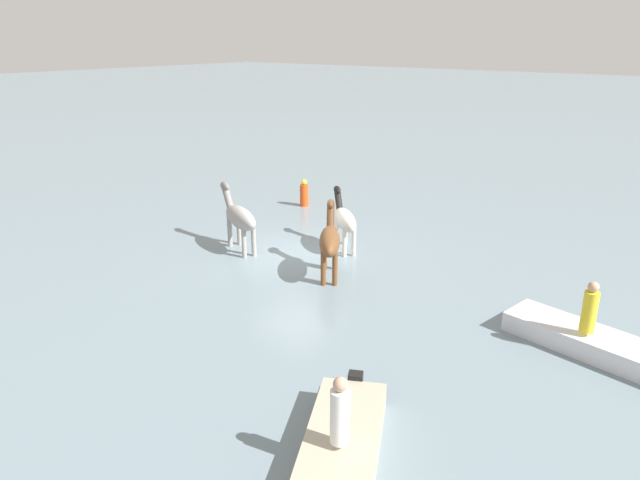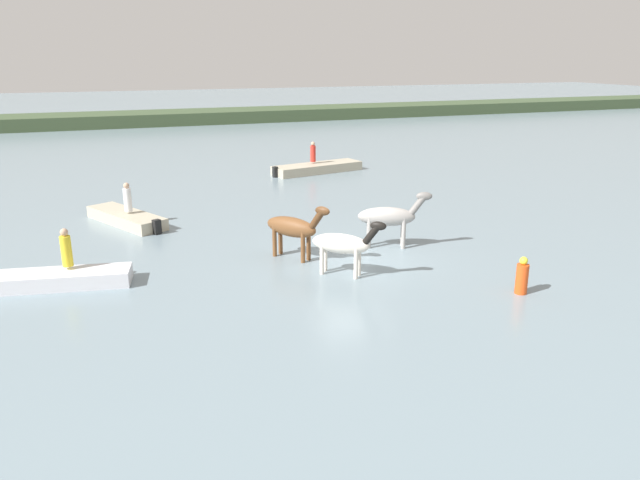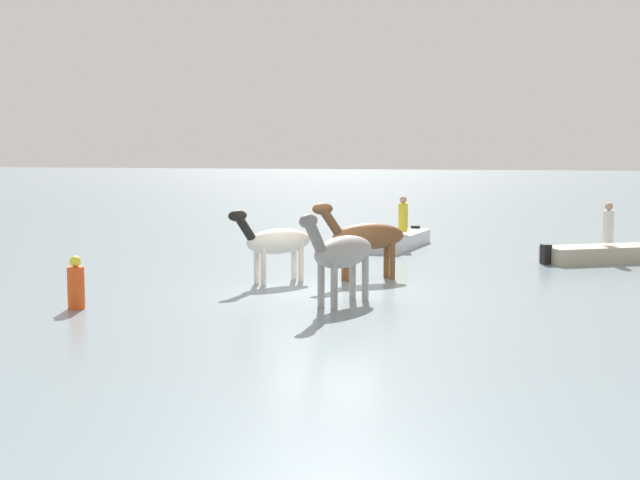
% 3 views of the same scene
% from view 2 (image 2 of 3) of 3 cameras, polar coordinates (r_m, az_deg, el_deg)
% --- Properties ---
extents(ground_plane, '(210.27, 210.27, 0.00)m').
position_cam_2_polar(ground_plane, '(21.04, 2.82, -1.74)').
color(ground_plane, gray).
extents(distant_shoreline, '(189.24, 6.00, 2.40)m').
position_cam_2_polar(distant_shoreline, '(64.32, -13.41, 10.62)').
color(distant_shoreline, '#3B4C30').
rests_on(distant_shoreline, ground_plane).
extents(horse_rear_stallion, '(2.61, 1.43, 2.07)m').
position_cam_2_polar(horse_rear_stallion, '(22.08, 6.52, 2.18)').
color(horse_rear_stallion, '#9E9993').
rests_on(horse_rear_stallion, ground_plane).
extents(horse_mid_herd, '(1.84, 2.35, 2.02)m').
position_cam_2_polar(horse_mid_herd, '(20.69, -2.52, 1.18)').
color(horse_mid_herd, brown).
rests_on(horse_mid_herd, ground_plane).
extents(horse_gray_outer, '(2.08, 1.89, 1.89)m').
position_cam_2_polar(horse_gray_outer, '(19.13, 2.19, -0.39)').
color(horse_gray_outer, silver).
rests_on(horse_gray_outer, ground_plane).
extents(boat_tender_starboard, '(3.08, 4.47, 0.73)m').
position_cam_2_polar(boat_tender_starboard, '(26.53, -17.70, 1.84)').
color(boat_tender_starboard, '#B7AD93').
rests_on(boat_tender_starboard, ground_plane).
extents(boat_launch_far, '(5.78, 2.64, 0.76)m').
position_cam_2_polar(boat_launch_far, '(36.37, -0.28, 6.66)').
color(boat_launch_far, '#B7AD93').
rests_on(boat_launch_far, ground_plane).
extents(boat_motor_center, '(4.36, 1.83, 0.72)m').
position_cam_2_polar(boat_motor_center, '(20.10, -23.22, -3.59)').
color(boat_motor_center, silver).
rests_on(boat_motor_center, ground_plane).
extents(person_helmsman_aft, '(0.32, 0.32, 1.19)m').
position_cam_2_polar(person_helmsman_aft, '(26.10, -17.65, 3.79)').
color(person_helmsman_aft, silver).
rests_on(person_helmsman_aft, boat_tender_starboard).
extents(person_watcher_seated, '(0.32, 0.32, 1.19)m').
position_cam_2_polar(person_watcher_seated, '(36.38, -0.66, 8.23)').
color(person_watcher_seated, red).
rests_on(person_watcher_seated, boat_launch_far).
extents(person_boatman_standing, '(0.32, 0.32, 1.19)m').
position_cam_2_polar(person_boatman_standing, '(19.96, -22.76, -0.76)').
color(person_boatman_standing, yellow).
rests_on(person_boatman_standing, boat_motor_center).
extents(buoy_channel_marker, '(0.36, 0.36, 1.14)m').
position_cam_2_polar(buoy_channel_marker, '(18.80, 18.46, -3.32)').
color(buoy_channel_marker, '#E54C19').
rests_on(buoy_channel_marker, ground_plane).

